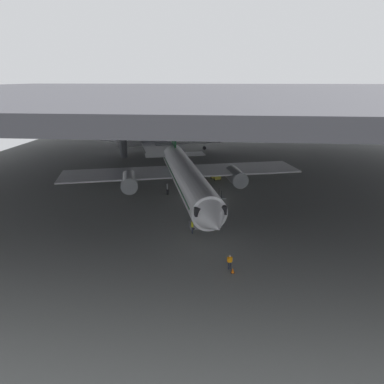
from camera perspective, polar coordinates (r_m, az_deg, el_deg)
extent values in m
plane|color=slate|center=(54.74, 2.13, -0.97)|extent=(110.00, 110.00, 0.00)
cylinder|color=#4C4F54|center=(83.71, -11.43, 10.71)|extent=(1.73, 1.73, 15.16)
cube|color=#38383D|center=(65.49, 3.04, 16.24)|extent=(121.00, 99.00, 1.20)
cube|color=#4C4F54|center=(40.86, 1.42, 13.71)|extent=(115.50, 0.50, 0.70)
cube|color=#4C4F54|center=(82.00, 3.57, 15.91)|extent=(115.50, 0.50, 0.70)
cylinder|color=white|center=(52.77, -0.88, 2.50)|extent=(12.39, 30.98, 4.16)
cone|color=white|center=(36.66, 3.58, -4.74)|extent=(5.28, 5.91, 4.08)
cube|color=black|center=(38.84, 2.68, -2.55)|extent=(4.19, 3.76, 0.92)
cone|color=white|center=(69.41, -3.24, 6.64)|extent=(5.20, 7.36, 3.54)
cube|color=#19592D|center=(66.00, -3.03, 10.51)|extent=(1.46, 4.43, 6.81)
cube|color=white|center=(66.14, -0.31, 6.28)|extent=(6.02, 4.71, 0.16)
cube|color=white|center=(65.42, -5.37, 6.06)|extent=(6.02, 4.71, 0.16)
cube|color=white|center=(60.17, 8.53, 3.86)|extent=(18.79, 11.99, 0.24)
cylinder|color=#9EA3A8|center=(57.64, 7.24, 2.53)|extent=(3.95, 5.90, 2.58)
cube|color=white|center=(57.14, -12.45, 2.86)|extent=(18.79, 11.99, 0.24)
cylinder|color=#9EA3A8|center=(55.10, -10.30, 1.64)|extent=(3.95, 5.90, 2.58)
cube|color=#19592D|center=(52.69, -0.88, 2.83)|extent=(11.86, 28.82, 0.16)
cylinder|color=#9EA3A8|center=(43.88, 1.36, -4.18)|extent=(0.20, 0.20, 1.15)
cylinder|color=black|center=(44.19, 1.36, -5.14)|extent=(0.53, 0.95, 0.90)
cylinder|color=#9EA3A8|center=(56.78, 1.31, 1.08)|extent=(0.20, 0.20, 1.15)
cylinder|color=black|center=(57.02, 1.30, 0.31)|extent=(0.53, 0.95, 0.90)
cylinder|color=#9EA3A8|center=(56.00, -4.08, 0.79)|extent=(0.20, 0.20, 1.15)
cylinder|color=black|center=(56.24, -4.06, 0.01)|extent=(0.53, 0.95, 0.90)
cube|color=slate|center=(44.18, 2.21, -5.29)|extent=(4.32, 2.54, 0.70)
cube|color=slate|center=(43.45, 2.24, -2.94)|extent=(3.98, 2.27, 3.28)
cube|color=slate|center=(43.32, 4.66, -0.81)|extent=(1.41, 1.55, 0.12)
cylinder|color=black|center=(43.71, 4.47, 0.06)|extent=(0.06, 0.06, 1.00)
cylinder|color=black|center=(42.61, 4.88, -0.43)|extent=(0.06, 0.06, 1.00)
cylinder|color=black|center=(45.25, 4.08, -5.02)|extent=(0.32, 0.20, 0.30)
cylinder|color=black|center=(44.01, 4.53, -5.72)|extent=(0.32, 0.20, 0.30)
cylinder|color=black|center=(44.59, -0.08, -5.33)|extent=(0.32, 0.20, 0.30)
cylinder|color=black|center=(43.33, 0.25, -6.06)|extent=(0.32, 0.20, 0.30)
cylinder|color=#232838|center=(35.11, 6.34, -11.92)|extent=(0.14, 0.14, 0.78)
cylinder|color=#232838|center=(35.07, 6.05, -11.96)|extent=(0.14, 0.14, 0.78)
cube|color=orange|center=(34.76, 6.24, -10.99)|extent=(0.41, 0.31, 0.55)
cylinder|color=orange|center=(34.81, 6.61, -10.91)|extent=(0.09, 0.09, 0.52)
cylinder|color=orange|center=(34.69, 5.87, -10.99)|extent=(0.09, 0.09, 0.52)
sphere|color=beige|center=(34.57, 6.26, -10.42)|extent=(0.21, 0.21, 0.21)
cylinder|color=#232838|center=(42.20, 0.07, -6.33)|extent=(0.14, 0.14, 0.86)
cylinder|color=#232838|center=(42.36, 0.03, -6.23)|extent=(0.14, 0.14, 0.86)
cube|color=yellow|center=(41.98, 0.05, -5.36)|extent=(0.31, 0.41, 0.61)
cylinder|color=yellow|center=(41.76, 0.11, -5.45)|extent=(0.09, 0.09, 0.58)
cylinder|color=yellow|center=(42.18, -0.01, -5.20)|extent=(0.09, 0.09, 0.58)
sphere|color=#8C6647|center=(41.81, 0.05, -4.82)|extent=(0.23, 0.23, 0.23)
cylinder|color=white|center=(90.09, -3.62, 8.87)|extent=(27.03, 12.08, 3.66)
cone|color=white|center=(93.76, 5.75, 9.18)|extent=(5.30, 4.79, 3.58)
cube|color=black|center=(92.99, 4.38, 9.43)|extent=(3.41, 3.76, 0.80)
cone|color=white|center=(88.88, -13.50, 8.52)|extent=(6.54, 4.80, 3.11)
cube|color=navy|center=(88.29, -12.19, 11.48)|extent=(3.86, 1.49, 5.99)
cube|color=white|center=(91.41, -11.42, 9.03)|extent=(4.31, 5.36, 0.16)
cube|color=white|center=(86.35, -11.29, 8.52)|extent=(4.31, 5.36, 0.16)
cube|color=white|center=(98.86, -7.10, 9.38)|extent=(11.14, 16.61, 0.24)
cylinder|color=#9EA3A8|center=(97.38, -5.79, 8.91)|extent=(5.23, 3.65, 2.27)
cube|color=white|center=(80.29, -5.62, 7.41)|extent=(11.14, 16.61, 0.24)
cylinder|color=#9EA3A8|center=(82.47, -4.40, 7.27)|extent=(5.23, 3.65, 2.27)
cube|color=navy|center=(90.05, -3.63, 9.04)|extent=(25.16, 11.52, 0.16)
cylinder|color=#9EA3A8|center=(92.37, 2.06, 7.75)|extent=(0.20, 0.20, 1.15)
cylinder|color=black|center=(92.52, 2.05, 7.26)|extent=(0.95, 0.57, 0.90)
cylinder|color=#9EA3A8|center=(92.45, -5.49, 7.69)|extent=(0.20, 0.20, 1.15)
cylinder|color=black|center=(92.60, -5.47, 7.20)|extent=(0.95, 0.57, 0.90)
cylinder|color=#9EA3A8|center=(87.72, -5.06, 7.13)|extent=(0.20, 0.20, 1.15)
cylinder|color=black|center=(87.88, -5.04, 6.62)|extent=(0.95, 0.57, 0.90)
cube|color=black|center=(34.67, 6.71, -13.07)|extent=(0.36, 0.36, 0.04)
cone|color=orange|center=(34.51, 6.73, -12.65)|extent=(0.30, 0.30, 0.56)
cube|color=yellow|center=(64.78, 3.92, 2.56)|extent=(2.03, 2.50, 0.70)
cylinder|color=black|center=(64.39, 4.65, 2.14)|extent=(0.35, 0.47, 0.44)
cylinder|color=black|center=(63.95, 3.75, 2.05)|extent=(0.35, 0.47, 0.44)
cylinder|color=black|center=(65.79, 4.07, 2.50)|extent=(0.35, 0.47, 0.44)
cylinder|color=black|center=(65.36, 3.19, 2.42)|extent=(0.35, 0.47, 0.44)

